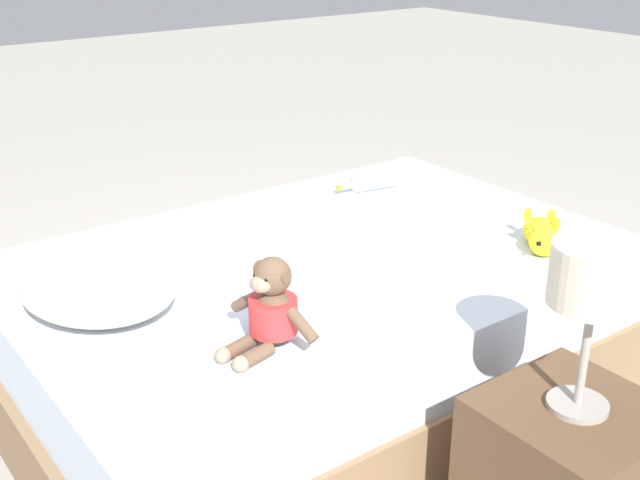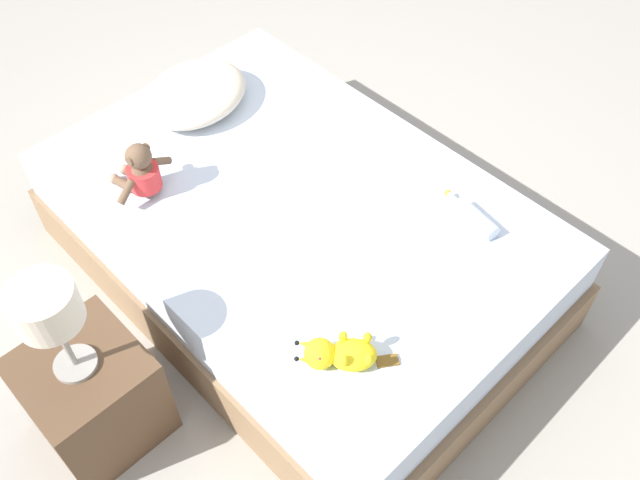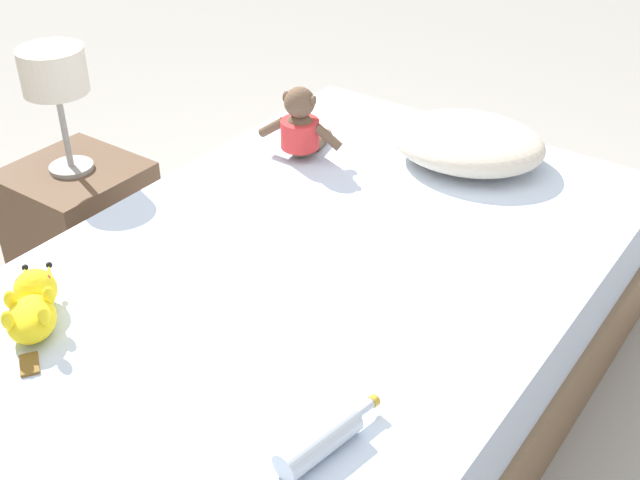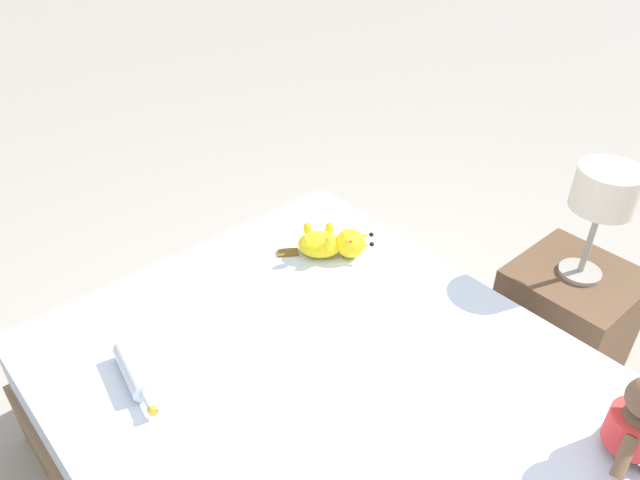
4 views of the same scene
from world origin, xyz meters
name	(u,v)px [view 1 (image 1 of 4)]	position (x,y,z in m)	size (l,w,h in m)	color
ground_plane	(320,383)	(0.00, 0.00, 0.00)	(16.00, 16.00, 0.00)	#9E998E
bed	(320,322)	(0.00, 0.00, 0.23)	(1.31, 1.97, 0.47)	#846647
pillow	(98,285)	(0.07, 0.70, 0.54)	(0.54, 0.48, 0.13)	beige
plush_monkey	(270,311)	(-0.38, 0.43, 0.57)	(0.29, 0.24, 0.24)	brown
plush_yellow_creature	(542,234)	(-0.38, -0.60, 0.52)	(0.28, 0.26, 0.10)	yellow
glass_bottle	(373,182)	(0.39, -0.54, 0.50)	(0.09, 0.26, 0.06)	silver
bedside_lamp	(595,283)	(-0.97, -0.01, 0.75)	(0.20, 0.20, 0.40)	gray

